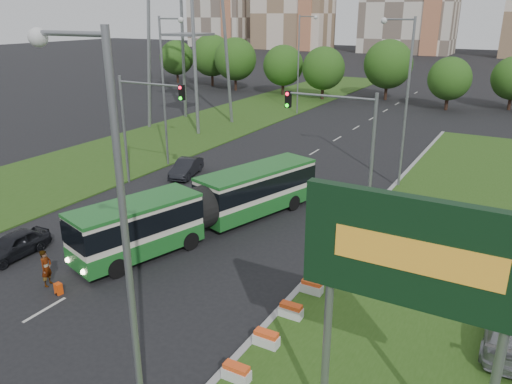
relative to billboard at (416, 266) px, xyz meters
The scene contains 17 objects.
ground 14.97m from the billboard, 153.89° to the left, with size 360.00×360.00×0.00m, color black.
grass_median 15.29m from the billboard, 86.93° to the left, with size 14.00×60.00×0.15m, color #294C15.
median_kerb 16.48m from the billboard, 113.88° to the left, with size 0.30×60.00×0.18m, color gray.
left_verge 43.75m from the billboard, 134.29° to the left, with size 12.00×110.00×0.10m, color #294C15.
lane_markings 30.77m from the billboard, 120.39° to the left, with size 0.20×100.00×0.01m, color #B9B8B1, non-canonical shape.
flower_planters 9.80m from the billboard, 134.22° to the left, with size 1.10×15.90×0.60m, color silver, non-canonical shape.
billboard is the anchor object (origin of this frame).
traffic_mast_median 17.68m from the billboard, 115.03° to the left, with size 5.76×0.32×8.00m.
traffic_mast_left 27.16m from the billboard, 146.45° to the left, with size 5.76×0.32×8.00m.
street_lamps 22.11m from the billboard, 133.62° to the left, with size 36.00×60.00×12.00m, color gray, non-canonical shape.
tree_line 61.07m from the billboard, 92.11° to the left, with size 120.00×8.00×9.00m, color #245416, non-canonical shape.
articulated_bus 17.94m from the billboard, 143.14° to the left, with size 2.54×16.28×2.68m.
car_left_near 21.71m from the billboard, behind, with size 1.58×3.92×1.33m, color black.
car_left_far 28.63m from the billboard, 139.20° to the left, with size 1.45×4.16×1.37m, color black.
car_median 9.06m from the billboard, 69.29° to the left, with size 1.89×4.64×1.35m, color gray.
pedestrian 17.71m from the billboard, behind, with size 0.66×0.43×1.81m, color gray.
shopping_trolley 16.86m from the billboard, behind, with size 0.32×0.34×0.55m.
Camera 1 is at (14.22, -17.82, 12.22)m, focal length 35.00 mm.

